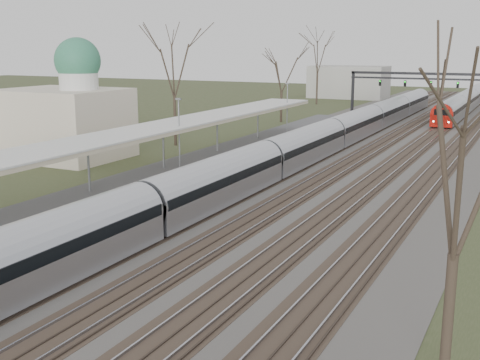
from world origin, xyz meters
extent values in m
cube|color=#474442|center=(0.00, 55.00, 0.05)|extent=(24.00, 160.00, 0.10)
cube|color=#4C3828|center=(-6.00, 55.00, 0.09)|extent=(2.60, 160.00, 0.06)
cube|color=gray|center=(-6.72, 55.00, 0.16)|extent=(0.07, 160.00, 0.12)
cube|color=gray|center=(-5.28, 55.00, 0.16)|extent=(0.07, 160.00, 0.12)
cube|color=#4C3828|center=(-2.50, 55.00, 0.09)|extent=(2.60, 160.00, 0.06)
cube|color=gray|center=(-3.22, 55.00, 0.16)|extent=(0.07, 160.00, 0.12)
cube|color=gray|center=(-1.78, 55.00, 0.16)|extent=(0.07, 160.00, 0.12)
cube|color=#4C3828|center=(1.00, 55.00, 0.09)|extent=(2.60, 160.00, 0.06)
cube|color=gray|center=(0.28, 55.00, 0.16)|extent=(0.07, 160.00, 0.12)
cube|color=gray|center=(1.72, 55.00, 0.16)|extent=(0.07, 160.00, 0.12)
cube|color=#4C3828|center=(4.50, 55.00, 0.09)|extent=(2.60, 160.00, 0.06)
cube|color=gray|center=(3.78, 55.00, 0.16)|extent=(0.07, 160.00, 0.12)
cube|color=gray|center=(5.22, 55.00, 0.16)|extent=(0.07, 160.00, 0.12)
cube|color=#4C3828|center=(8.00, 55.00, 0.09)|extent=(2.60, 160.00, 0.06)
cube|color=gray|center=(7.28, 55.00, 0.16)|extent=(0.07, 160.00, 0.12)
cube|color=gray|center=(8.72, 55.00, 0.16)|extent=(0.07, 160.00, 0.12)
cube|color=#9E9B93|center=(-9.05, 37.50, 0.50)|extent=(3.50, 69.00, 1.00)
cylinder|color=slate|center=(-9.05, 26.00, 2.50)|extent=(0.14, 0.14, 3.00)
cylinder|color=slate|center=(-9.05, 34.00, 2.50)|extent=(0.14, 0.14, 3.00)
cylinder|color=slate|center=(-9.05, 42.00, 2.50)|extent=(0.14, 0.14, 3.00)
cylinder|color=slate|center=(-9.05, 50.00, 2.50)|extent=(0.14, 0.14, 3.00)
cube|color=silver|center=(-9.05, 33.00, 4.05)|extent=(4.10, 50.00, 0.12)
cube|color=#BEB293|center=(-9.05, 33.00, 3.88)|extent=(4.10, 50.00, 0.25)
cube|color=beige|center=(-22.00, 38.00, 3.00)|extent=(10.00, 8.00, 6.00)
cylinder|color=silver|center=(-20.00, 38.00, 7.20)|extent=(3.20, 3.20, 2.50)
sphere|color=#2D7250|center=(-20.00, 38.00, 8.40)|extent=(3.80, 3.80, 3.80)
cube|color=black|center=(-10.00, 85.00, 3.00)|extent=(0.35, 0.35, 6.00)
cube|color=black|center=(0.25, 85.00, 5.90)|extent=(21.00, 0.35, 0.35)
cube|color=black|center=(0.25, 85.00, 5.20)|extent=(21.00, 0.25, 0.25)
cube|color=black|center=(-6.00, 84.80, 4.50)|extent=(0.32, 0.22, 0.85)
sphere|color=#0CFF19|center=(-6.00, 84.66, 4.75)|extent=(0.16, 0.16, 0.16)
cube|color=black|center=(-2.50, 84.80, 4.50)|extent=(0.32, 0.22, 0.85)
sphere|color=#0CFF19|center=(-2.50, 84.66, 4.75)|extent=(0.16, 0.16, 0.16)
cube|color=black|center=(1.00, 84.80, 4.50)|extent=(0.32, 0.22, 0.85)
sphere|color=#0CFF19|center=(1.00, 84.66, 4.75)|extent=(0.16, 0.16, 0.16)
cube|color=black|center=(4.50, 84.80, 4.50)|extent=(0.32, 0.22, 0.85)
sphere|color=#0CFF19|center=(4.50, 84.66, 4.75)|extent=(0.16, 0.16, 0.16)
cylinder|color=#2D231C|center=(-17.00, 48.00, 2.48)|extent=(0.30, 0.30, 4.95)
cylinder|color=#2D231C|center=(13.00, 15.00, 2.02)|extent=(0.30, 0.30, 4.05)
cube|color=#B0B2BB|center=(-2.50, 52.31, 1.10)|extent=(2.55, 90.00, 1.60)
cylinder|color=#B0B2BB|center=(-2.50, 52.31, 1.75)|extent=(2.60, 89.70, 2.60)
cube|color=black|center=(-2.50, 52.31, 1.85)|extent=(2.62, 89.40, 0.55)
cube|color=black|center=(-2.50, 52.31, 0.17)|extent=(1.80, 89.00, 0.35)
cube|color=#B0B2BB|center=(4.50, 94.37, 1.10)|extent=(2.55, 45.00, 1.60)
cylinder|color=#B0B2BB|center=(4.50, 94.37, 1.75)|extent=(2.60, 44.70, 2.60)
cube|color=black|center=(4.50, 94.37, 1.85)|extent=(2.62, 44.40, 0.55)
cube|color=#9F1109|center=(4.50, 71.97, 1.05)|extent=(2.55, 0.50, 1.50)
cylinder|color=#9F1109|center=(4.50, 72.02, 1.75)|extent=(2.60, 0.60, 2.60)
cube|color=black|center=(4.50, 71.75, 2.05)|extent=(1.70, 0.12, 0.70)
sphere|color=white|center=(3.65, 71.77, 0.95)|extent=(0.22, 0.22, 0.22)
sphere|color=white|center=(5.35, 71.77, 0.95)|extent=(0.22, 0.22, 0.22)
cube|color=black|center=(4.50, 94.37, 0.17)|extent=(1.80, 44.00, 0.35)
camera|label=1|loc=(14.72, -1.40, 9.53)|focal=45.00mm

